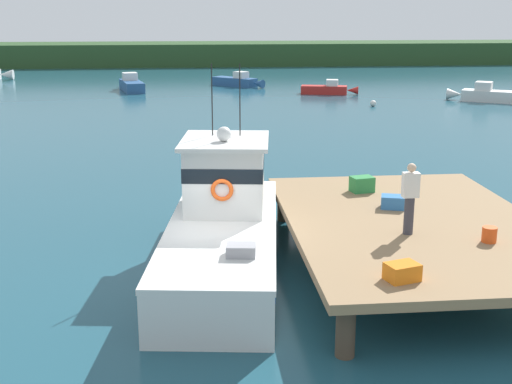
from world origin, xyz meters
The scene contains 15 objects.
ground_plane centered at (0.00, 0.00, 0.00)m, with size 200.00×200.00×0.00m, color #1E4C5B.
dock centered at (4.80, 0.00, 1.07)m, with size 6.00×9.00×1.20m.
main_fishing_boat centered at (0.27, 0.82, 1.01)m, with size 3.51×9.95×4.80m.
crate_single_by_cleat centered at (4.59, 1.09, 1.36)m, with size 0.60×0.44×0.32m, color #3370B2.
crate_single_far centered at (4.20, 2.74, 1.41)m, with size 0.60×0.44×0.43m, color #2D8442.
crate_stack_mid_dock centered at (3.38, -3.53, 1.36)m, with size 0.60×0.44×0.33m, color orange.
bait_bucket centered at (5.92, -1.63, 1.37)m, with size 0.32×0.32×0.34m, color #E04C19.
deckhand_by_the_boat centered at (4.34, -0.91, 2.06)m, with size 0.36×0.22×1.63m.
moored_boat_far_right centered at (9.67, 34.17, 0.37)m, with size 4.25×1.84×1.06m.
moored_boat_far_left centered at (3.43, 39.88, 0.41)m, with size 4.12×3.87×1.20m.
moored_boat_mid_harbor centered at (-4.95, 37.88, 0.46)m, with size 2.26×5.32×1.33m.
moored_boat_outer_mooring centered at (19.63, 28.99, 0.45)m, with size 4.96×3.63×1.32m.
mooring_buoy_outer centered at (1.10, 17.38, 0.21)m, with size 0.41×0.41×0.41m, color red.
mooring_buoy_inshore centered at (11.27, 27.49, 0.20)m, with size 0.39×0.39×0.39m, color silver.
far_shoreline centered at (0.00, 62.00, 1.20)m, with size 120.00×8.00×2.40m, color #284723.
Camera 1 is at (-0.49, -14.98, 6.13)m, focal length 47.41 mm.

